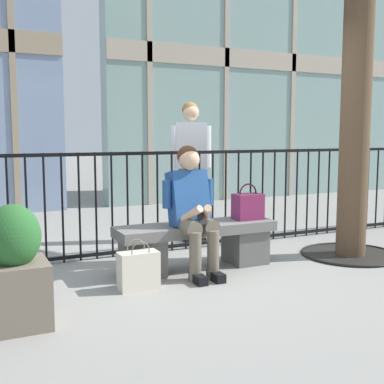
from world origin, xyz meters
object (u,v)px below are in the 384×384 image
(handbag_on_bench, at_px, (248,206))
(seated_person_with_phone, at_px, (192,206))
(stone_bench, at_px, (196,242))
(planter, at_px, (14,271))
(bystander_at_railing, at_px, (191,160))
(shopping_bag, at_px, (138,270))

(handbag_on_bench, bearing_deg, seated_person_with_phone, -170.21)
(stone_bench, xyz_separation_m, planter, (-1.77, -0.77, 0.12))
(bystander_at_railing, bearing_deg, stone_bench, -113.24)
(seated_person_with_phone, relative_size, bystander_at_railing, 0.71)
(seated_person_with_phone, bearing_deg, planter, -158.94)
(stone_bench, xyz_separation_m, bystander_at_railing, (0.54, 1.25, 0.73))
(seated_person_with_phone, relative_size, handbag_on_bench, 3.27)
(handbag_on_bench, distance_m, planter, 2.47)
(seated_person_with_phone, height_order, shopping_bag, seated_person_with_phone)
(stone_bench, height_order, bystander_at_railing, bystander_at_railing)
(stone_bench, xyz_separation_m, handbag_on_bench, (0.58, -0.01, 0.32))
(shopping_bag, distance_m, planter, 1.13)
(planter, bearing_deg, handbag_on_bench, 17.89)
(seated_person_with_phone, xyz_separation_m, bystander_at_railing, (0.64, 1.38, 0.35))
(handbag_on_bench, bearing_deg, planter, -162.11)
(stone_bench, height_order, shopping_bag, stone_bench)
(stone_bench, height_order, planter, planter)
(seated_person_with_phone, bearing_deg, bystander_at_railing, 64.94)
(stone_bench, relative_size, planter, 1.88)
(stone_bench, distance_m, shopping_bag, 0.82)
(seated_person_with_phone, xyz_separation_m, planter, (-1.66, -0.64, -0.26))
(stone_bench, bearing_deg, planter, -156.52)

